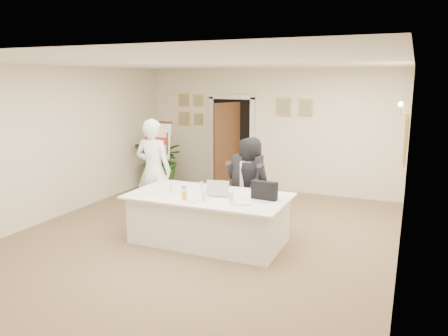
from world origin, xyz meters
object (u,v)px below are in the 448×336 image
at_px(conference_table, 209,218).
at_px(paper_stack, 241,203).
at_px(seated_man, 247,184).
at_px(laptop, 221,186).
at_px(standing_man, 153,170).
at_px(standing_woman, 250,182).
at_px(potted_palm, 162,159).
at_px(laptop_bag, 264,190).
at_px(flip_chart, 162,161).
at_px(oj_glass, 184,196).
at_px(steel_jug, 184,190).

bearing_deg(conference_table, paper_stack, -21.67).
relative_size(seated_man, laptop, 4.09).
xyz_separation_m(standing_man, standing_woman, (1.73, 0.40, -0.14)).
height_order(standing_man, standing_woman, standing_man).
xyz_separation_m(standing_woman, potted_palm, (-2.89, 1.82, -0.11)).
relative_size(standing_woman, laptop, 4.22).
bearing_deg(laptop_bag, standing_woman, 125.38).
height_order(conference_table, flip_chart, flip_chart).
relative_size(flip_chart, laptop, 4.29).
height_order(standing_woman, potted_palm, standing_woman).
bearing_deg(conference_table, oj_glass, -117.71).
distance_m(potted_palm, paper_stack, 4.50).
bearing_deg(seated_man, laptop, -103.69).
distance_m(conference_table, paper_stack, 0.81).
relative_size(flip_chart, oj_glass, 12.38).
bearing_deg(seated_man, flip_chart, 144.12).
bearing_deg(potted_palm, oj_glass, -53.94).
bearing_deg(standing_man, oj_glass, 135.52).
bearing_deg(standing_man, potted_palm, -65.96).
xyz_separation_m(seated_man, standing_man, (-1.69, -0.34, 0.17)).
distance_m(seated_man, laptop, 0.92).
height_order(conference_table, seated_man, seated_man).
relative_size(conference_table, potted_palm, 1.85).
xyz_separation_m(conference_table, seated_man, (0.27, 0.98, 0.37)).
relative_size(standing_man, steel_jug, 17.01).
distance_m(conference_table, laptop_bag, 1.03).
height_order(flip_chart, potted_palm, flip_chart).
relative_size(standing_woman, paper_stack, 5.47).
xyz_separation_m(seated_man, laptop, (-0.10, -0.90, 0.15)).
xyz_separation_m(seated_man, standing_woman, (0.04, 0.06, 0.02)).
bearing_deg(laptop, potted_palm, 127.95).
xyz_separation_m(flip_chart, laptop, (2.47, -2.29, 0.17)).
height_order(standing_woman, steel_jug, standing_woman).
distance_m(standing_man, laptop, 1.68).
bearing_deg(conference_table, flip_chart, 134.14).
bearing_deg(standing_woman, seated_man, 63.59).
xyz_separation_m(laptop_bag, steel_jug, (-1.27, -0.19, -0.08)).
bearing_deg(laptop_bag, seated_man, 128.66).
xyz_separation_m(conference_table, potted_palm, (-2.58, 2.86, 0.28)).
bearing_deg(steel_jug, laptop, 17.50).
relative_size(potted_palm, steel_jug, 12.33).
xyz_separation_m(seated_man, oj_glass, (-0.48, -1.38, 0.07)).
bearing_deg(laptop_bag, conference_table, -169.72).
height_order(seated_man, laptop_bag, seated_man).
xyz_separation_m(laptop, laptop_bag, (0.71, 0.02, -0.00)).
bearing_deg(oj_glass, conference_table, 62.29).
distance_m(standing_man, standing_woman, 1.78).
height_order(laptop, steel_jug, laptop).
xyz_separation_m(seated_man, laptop_bag, (0.61, -0.88, 0.15)).
height_order(standing_man, laptop, standing_man).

